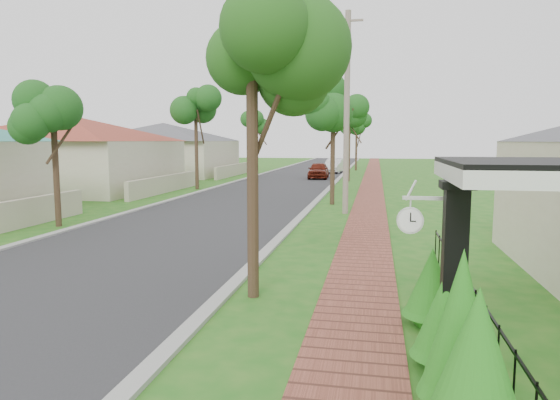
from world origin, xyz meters
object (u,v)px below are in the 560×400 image
Objects in this scene: parked_car_white at (335,166)px; station_clock at (411,218)px; porch_post at (453,287)px; parked_car_red at (318,170)px; utility_pole at (347,113)px; near_tree at (252,70)px.

station_clock reaches higher than parked_car_white.
porch_post is 33.60m from parked_car_red.
utility_pole is at bearing -82.46° from parked_car_red.
porch_post is at bearing -80.92° from utility_pole.
station_clock is at bearing -82.83° from utility_pole.
utility_pole is at bearing 84.70° from near_tree.
parked_car_white is at bearing 82.34° from parked_car_red.
utility_pole is at bearing 97.17° from station_clock.
porch_post is 5.25m from near_tree.
near_tree is at bearing -78.31° from parked_car_white.
parked_car_red is at bearing 99.82° from utility_pole.
station_clock is (2.79, -2.10, -2.37)m from near_tree.
porch_post is 0.31× the size of utility_pole.
utility_pole is (-2.25, 14.07, 3.03)m from porch_post.
porch_post is 14.57m from utility_pole.
station_clock is at bearing -74.46° from parked_car_white.
near_tree is 0.66× the size of utility_pole.
parked_car_red is 7.40m from parked_car_white.
parked_car_white is (-4.86, 40.51, -0.45)m from porch_post.
utility_pole is at bearing 99.08° from porch_post.
parked_car_red is 0.47× the size of utility_pole.
parked_car_red is 30.93m from near_tree.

